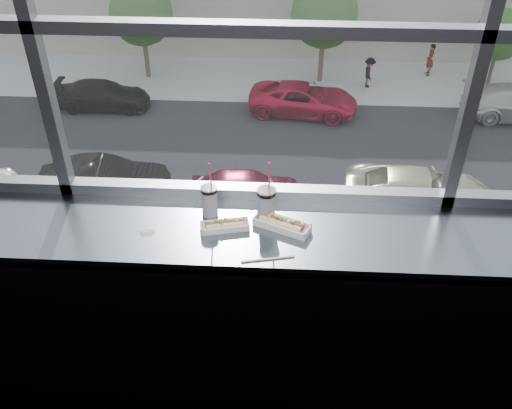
# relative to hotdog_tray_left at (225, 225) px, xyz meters

# --- Properties ---
(wall_back_lower) EXTENTS (6.00, 0.00, 6.00)m
(wall_back_lower) POSITION_rel_hotdog_tray_left_xyz_m (0.13, 0.28, -0.57)
(wall_back_lower) COLOR black
(wall_back_lower) RESTS_ON ground
(counter) EXTENTS (6.00, 0.55, 0.06)m
(counter) POSITION_rel_hotdog_tray_left_xyz_m (0.13, 0.01, -0.05)
(counter) COLOR slate
(counter) RESTS_ON ground
(counter_fascia) EXTENTS (6.00, 0.04, 1.04)m
(counter_fascia) POSITION_rel_hotdog_tray_left_xyz_m (0.13, -0.25, -0.57)
(counter_fascia) COLOR slate
(counter_fascia) RESTS_ON ground
(hotdog_tray_left) EXTENTS (0.25, 0.13, 0.06)m
(hotdog_tray_left) POSITION_rel_hotdog_tray_left_xyz_m (0.00, 0.00, 0.00)
(hotdog_tray_left) COLOR white
(hotdog_tray_left) RESTS_ON counter
(hotdog_tray_right) EXTENTS (0.29, 0.20, 0.07)m
(hotdog_tray_right) POSITION_rel_hotdog_tray_left_xyz_m (0.28, 0.02, 0.00)
(hotdog_tray_right) COLOR white
(hotdog_tray_right) RESTS_ON counter
(soda_cup_left) EXTENTS (0.09, 0.09, 0.32)m
(soda_cup_left) POSITION_rel_hotdog_tray_left_xyz_m (-0.09, 0.12, 0.07)
(soda_cup_left) COLOR white
(soda_cup_left) RESTS_ON counter
(soda_cup_right) EXTENTS (0.10, 0.10, 0.36)m
(soda_cup_right) POSITION_rel_hotdog_tray_left_xyz_m (0.20, 0.09, 0.08)
(soda_cup_right) COLOR white
(soda_cup_right) RESTS_ON counter
(loose_straw) EXTENTS (0.25, 0.06, 0.01)m
(loose_straw) POSITION_rel_hotdog_tray_left_xyz_m (0.22, -0.21, -0.02)
(loose_straw) COLOR white
(loose_straw) RESTS_ON counter
(wrapper) EXTENTS (0.09, 0.06, 0.02)m
(wrapper) POSITION_rel_hotdog_tray_left_xyz_m (-0.38, -0.04, -0.01)
(wrapper) COLOR silver
(wrapper) RESTS_ON counter
(plaza_near) EXTENTS (50.00, 14.00, 0.04)m
(plaza_near) POSITION_rel_hotdog_tray_left_xyz_m (0.13, 7.28, -12.10)
(plaza_near) COLOR #9A9A9A
(plaza_near) RESTS_ON plaza_ground
(street_asphalt) EXTENTS (80.00, 10.00, 0.06)m
(street_asphalt) POSITION_rel_hotdog_tray_left_xyz_m (0.13, 20.28, -12.09)
(street_asphalt) COLOR black
(street_asphalt) RESTS_ON plaza_ground
(far_sidewalk) EXTENTS (80.00, 6.00, 0.04)m
(far_sidewalk) POSITION_rel_hotdog_tray_left_xyz_m (0.13, 28.28, -12.10)
(far_sidewalk) COLOR #9A9A9A
(far_sidewalk) RESTS_ON plaza_ground
(car_near_d) EXTENTS (3.37, 6.84, 2.20)m
(car_near_d) POSITION_rel_hotdog_tray_left_xyz_m (5.70, 16.28, -10.96)
(car_near_d) COLOR beige
(car_near_d) RESTS_ON street_asphalt
(car_far_a) EXTENTS (2.45, 5.67, 1.88)m
(car_far_a) POSITION_rel_hotdog_tray_left_xyz_m (-9.14, 24.28, -11.13)
(car_far_a) COLOR black
(car_far_a) RESTS_ON street_asphalt
(car_far_b) EXTENTS (3.20, 6.34, 2.03)m
(car_far_b) POSITION_rel_hotdog_tray_left_xyz_m (1.22, 24.28, -11.05)
(car_far_b) COLOR #B50624
(car_far_b) RESTS_ON street_asphalt
(car_near_b) EXTENTS (3.73, 7.15, 2.28)m
(car_near_b) POSITION_rel_hotdog_tray_left_xyz_m (-6.86, 16.28, -10.92)
(car_near_b) COLOR black
(car_near_b) RESTS_ON street_asphalt
(car_near_c) EXTENTS (2.98, 6.16, 1.99)m
(car_near_c) POSITION_rel_hotdog_tray_left_xyz_m (-1.14, 16.28, -11.07)
(car_near_c) COLOR maroon
(car_near_c) RESTS_ON street_asphalt
(pedestrian_d) EXTENTS (0.74, 0.98, 2.21)m
(pedestrian_d) POSITION_rel_hotdog_tray_left_xyz_m (8.50, 29.42, -10.98)
(pedestrian_d) COLOR #66605B
(pedestrian_d) RESTS_ON far_sidewalk
(pedestrian_c) EXTENTS (0.67, 0.90, 2.02)m
(pedestrian_c) POSITION_rel_hotdog_tray_left_xyz_m (4.87, 27.61, -11.07)
(pedestrian_c) COLOR #66605B
(pedestrian_c) RESTS_ON far_sidewalk
(tree_left) EXTENTS (3.46, 3.46, 5.40)m
(tree_left) POSITION_rel_hotdog_tray_left_xyz_m (-7.65, 28.28, -8.46)
(tree_left) COLOR #47382B
(tree_left) RESTS_ON far_sidewalk
(tree_center) EXTENTS (3.60, 3.60, 5.62)m
(tree_center) POSITION_rel_hotdog_tray_left_xyz_m (2.22, 28.28, -8.31)
(tree_center) COLOR #47382B
(tree_center) RESTS_ON far_sidewalk
(tree_right) EXTENTS (2.74, 2.74, 4.29)m
(tree_right) POSITION_rel_hotdog_tray_left_xyz_m (11.66, 28.28, -9.22)
(tree_right) COLOR #47382B
(tree_right) RESTS_ON far_sidewalk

